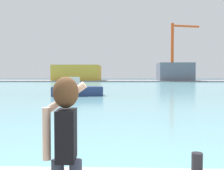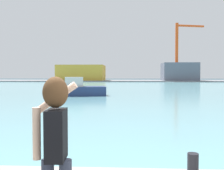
{
  "view_description": "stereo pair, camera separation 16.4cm",
  "coord_description": "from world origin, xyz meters",
  "px_view_note": "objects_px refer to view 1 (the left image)",
  "views": [
    {
      "loc": [
        -0.49,
        -2.93,
        2.38
      ],
      "look_at": [
        -0.82,
        6.34,
        2.02
      ],
      "focal_mm": 42.22,
      "sensor_mm": 36.0,
      "label": 1
    },
    {
      "loc": [
        -0.33,
        -2.92,
        2.38
      ],
      "look_at": [
        -0.82,
        6.34,
        2.02
      ],
      "focal_mm": 42.22,
      "sensor_mm": 36.0,
      "label": 2
    }
  ],
  "objects_px": {
    "port_crane": "(175,47)",
    "warehouse_right": "(175,72)",
    "harbor_bollard": "(197,163)",
    "person_photographer": "(65,138)",
    "boat_moored": "(76,89)",
    "warehouse_left": "(78,73)"
  },
  "relations": [
    {
      "from": "boat_moored",
      "to": "warehouse_left",
      "type": "relative_size",
      "value": 0.37
    },
    {
      "from": "port_crane",
      "to": "boat_moored",
      "type": "bearing_deg",
      "value": -110.98
    },
    {
      "from": "warehouse_right",
      "to": "port_crane",
      "type": "bearing_deg",
      "value": -101.71
    },
    {
      "from": "harbor_bollard",
      "to": "warehouse_left",
      "type": "xyz_separation_m",
      "value": [
        -17.08,
        89.15,
        2.27
      ]
    },
    {
      "from": "person_photographer",
      "to": "warehouse_right",
      "type": "distance_m",
      "value": 91.55
    },
    {
      "from": "boat_moored",
      "to": "warehouse_left",
      "type": "xyz_separation_m",
      "value": [
        -10.58,
        64.42,
        2.31
      ]
    },
    {
      "from": "person_photographer",
      "to": "boat_moored",
      "type": "distance_m",
      "value": 26.97
    },
    {
      "from": "harbor_bollard",
      "to": "port_crane",
      "type": "height_order",
      "value": "port_crane"
    },
    {
      "from": "boat_moored",
      "to": "port_crane",
      "type": "xyz_separation_m",
      "value": [
        23.25,
        60.64,
        11.04
      ]
    },
    {
      "from": "warehouse_right",
      "to": "port_crane",
      "type": "xyz_separation_m",
      "value": [
        -0.47,
        -2.28,
        8.39
      ]
    },
    {
      "from": "warehouse_left",
      "to": "warehouse_right",
      "type": "distance_m",
      "value": 34.34
    },
    {
      "from": "warehouse_left",
      "to": "harbor_bollard",
      "type": "bearing_deg",
      "value": -79.16
    },
    {
      "from": "warehouse_left",
      "to": "port_crane",
      "type": "height_order",
      "value": "port_crane"
    },
    {
      "from": "harbor_bollard",
      "to": "port_crane",
      "type": "xyz_separation_m",
      "value": [
        16.76,
        85.37,
        10.99
      ]
    },
    {
      "from": "warehouse_right",
      "to": "port_crane",
      "type": "relative_size",
      "value": 0.6
    },
    {
      "from": "harbor_bollard",
      "to": "warehouse_left",
      "type": "relative_size",
      "value": 0.02
    },
    {
      "from": "warehouse_left",
      "to": "port_crane",
      "type": "relative_size",
      "value": 0.83
    },
    {
      "from": "port_crane",
      "to": "warehouse_right",
      "type": "bearing_deg",
      "value": 78.29
    },
    {
      "from": "harbor_bollard",
      "to": "warehouse_right",
      "type": "height_order",
      "value": "warehouse_right"
    },
    {
      "from": "harbor_bollard",
      "to": "boat_moored",
      "type": "bearing_deg",
      "value": 104.72
    },
    {
      "from": "harbor_bollard",
      "to": "warehouse_left",
      "type": "distance_m",
      "value": 90.8
    },
    {
      "from": "harbor_bollard",
      "to": "person_photographer",
      "type": "bearing_deg",
      "value": -136.94
    }
  ]
}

